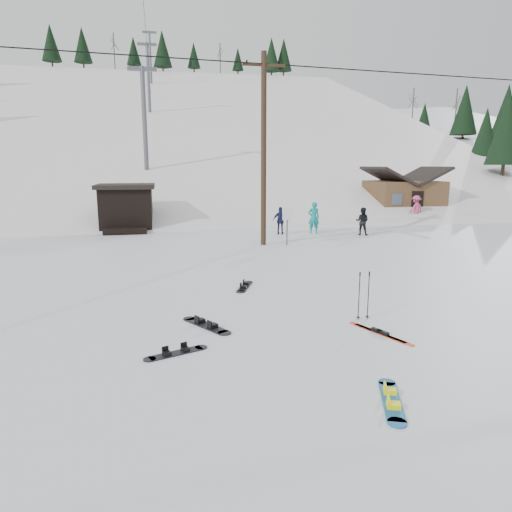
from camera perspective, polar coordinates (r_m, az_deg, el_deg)
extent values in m
plane|color=white|center=(9.12, 7.54, -14.01)|extent=(200.00, 200.00, 0.00)
cube|color=white|center=(64.81, -8.59, -2.99)|extent=(60.00, 85.24, 65.97)
cube|color=white|center=(72.25, 23.30, -1.50)|extent=(45.66, 93.98, 54.59)
cylinder|color=#3A2819|center=(22.30, 0.96, 12.90)|extent=(0.26, 0.26, 9.00)
cube|color=#3A2819|center=(22.74, 1.00, 22.78)|extent=(2.00, 0.12, 0.12)
cylinder|color=black|center=(22.76, 1.00, 23.07)|extent=(0.08, 0.08, 0.12)
cylinder|color=#595B60|center=(22.36, 3.91, 3.63)|extent=(0.07, 0.07, 1.80)
cube|color=white|center=(22.25, 3.96, 5.27)|extent=(0.50, 0.04, 0.60)
cube|color=black|center=(28.98, -15.85, 5.68)|extent=(3.00, 3.00, 2.50)
cube|color=black|center=(28.89, -16.00, 8.39)|extent=(3.40, 3.40, 0.25)
cube|color=black|center=(27.33, -16.00, 3.03)|extent=(2.40, 1.20, 0.30)
cylinder|color=#595B60|center=(37.95, -13.76, 16.10)|extent=(0.36, 0.36, 8.00)
cube|color=#595B60|center=(38.47, -14.04, 21.74)|extent=(2.20, 0.30, 0.30)
cylinder|color=#595B60|center=(58.62, -13.29, 20.73)|extent=(0.36, 0.36, 8.00)
cube|color=#595B60|center=(59.38, -13.48, 24.34)|extent=(2.20, 0.30, 0.30)
cylinder|color=#595B60|center=(79.49, -13.06, 22.93)|extent=(0.36, 0.36, 8.00)
cube|color=#595B60|center=(80.36, -13.20, 25.58)|extent=(2.20, 0.30, 0.30)
cube|color=brown|center=(36.48, 17.91, 6.80)|extent=(5.00, 4.00, 2.70)
cube|color=black|center=(35.77, 16.16, 9.55)|extent=(2.69, 4.40, 1.43)
cube|color=black|center=(37.08, 19.92, 9.37)|extent=(2.69, 4.40, 1.43)
cube|color=black|center=(34.76, 19.50, 6.09)|extent=(0.90, 0.06, 1.90)
cube|color=#1A64AA|center=(8.30, 16.58, -16.98)|extent=(0.75, 1.35, 0.03)
cylinder|color=#1A64AA|center=(8.89, 16.03, -14.98)|extent=(0.30, 0.30, 0.03)
cylinder|color=#1A64AA|center=(7.73, 17.23, -19.29)|extent=(0.30, 0.30, 0.03)
cube|color=#FFF70D|center=(8.49, 16.40, -15.89)|extent=(0.26, 0.23, 0.09)
cube|color=#FFF70D|center=(8.07, 16.83, -17.42)|extent=(0.26, 0.23, 0.09)
cube|color=red|center=(11.16, 15.58, -9.42)|extent=(0.77, 1.58, 0.02)
cube|color=black|center=(11.14, 15.60, -9.20)|extent=(0.20, 0.31, 0.08)
cube|color=red|center=(11.26, 14.90, -9.19)|extent=(0.77, 1.58, 0.02)
cube|color=black|center=(11.25, 14.91, -8.97)|extent=(0.20, 0.31, 0.08)
cylinder|color=black|center=(11.89, 12.75, -4.97)|extent=(0.02, 0.02, 1.22)
cylinder|color=black|center=(12.05, 12.64, -7.47)|extent=(0.09, 0.09, 0.01)
cylinder|color=black|center=(11.74, 12.88, -2.22)|extent=(0.04, 0.04, 0.11)
cylinder|color=black|center=(11.99, 13.86, -4.88)|extent=(0.02, 0.02, 1.22)
cylinder|color=black|center=(12.15, 13.74, -7.36)|extent=(0.09, 0.09, 0.01)
cylinder|color=black|center=(11.84, 13.99, -2.15)|extent=(0.04, 0.04, 0.11)
cube|color=black|center=(9.91, -9.95, -11.88)|extent=(1.17, 0.65, 0.02)
cylinder|color=black|center=(10.12, -6.87, -11.28)|extent=(0.26, 0.26, 0.02)
cylinder|color=black|center=(9.73, -13.16, -12.46)|extent=(0.26, 0.26, 0.02)
cube|color=black|center=(9.96, -8.83, -11.40)|extent=(0.20, 0.23, 0.08)
cube|color=black|center=(9.82, -11.11, -11.83)|extent=(0.20, 0.23, 0.08)
cube|color=black|center=(11.38, -6.25, -8.64)|extent=(1.02, 1.35, 0.03)
cylinder|color=black|center=(11.91, -8.32, -7.77)|extent=(0.32, 0.32, 0.03)
cylinder|color=black|center=(10.87, -3.96, -9.58)|extent=(0.32, 0.32, 0.03)
cube|color=black|center=(11.55, -7.03, -8.04)|extent=(0.28, 0.27, 0.09)
cube|color=black|center=(11.17, -5.45, -8.68)|extent=(0.28, 0.27, 0.09)
cube|color=black|center=(14.79, -1.42, -3.86)|extent=(0.73, 1.24, 0.03)
cylinder|color=black|center=(15.37, -0.94, -3.27)|extent=(0.28, 0.28, 0.03)
cylinder|color=black|center=(14.21, -1.95, -4.50)|extent=(0.28, 0.28, 0.03)
cube|color=black|center=(14.99, -1.24, -3.45)|extent=(0.24, 0.22, 0.08)
cube|color=black|center=(14.57, -1.61, -3.88)|extent=(0.24, 0.22, 0.08)
imported|color=#0D8587|center=(26.46, 7.22, 4.77)|extent=(0.72, 0.53, 1.81)
imported|color=black|center=(26.35, 13.14, 4.25)|extent=(0.95, 0.91, 1.55)
imported|color=#CA4774|center=(33.62, 19.36, 5.61)|extent=(1.33, 1.04, 1.81)
imported|color=#1B2045|center=(25.99, 3.10, 4.44)|extent=(0.98, 0.68, 1.55)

